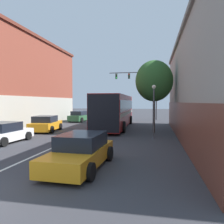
# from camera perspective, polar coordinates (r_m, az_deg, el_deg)

# --- Properties ---
(lane_center_line) EXTENTS (0.14, 44.86, 0.01)m
(lane_center_line) POSITION_cam_1_polar(r_m,az_deg,el_deg) (21.64, -4.40, -4.39)
(lane_center_line) COLOR silver
(lane_center_line) RESTS_ON ground_plane
(bus) EXTENTS (3.16, 11.88, 3.32)m
(bus) POSITION_cam_1_polar(r_m,az_deg,el_deg) (22.49, 0.78, 0.64)
(bus) COLOR maroon
(bus) RESTS_ON ground_plane
(hatchback_foreground) EXTENTS (2.11, 4.35, 1.35)m
(hatchback_foreground) POSITION_cam_1_polar(r_m,az_deg,el_deg) (9.09, -8.18, -10.16)
(hatchback_foreground) COLOR orange
(hatchback_foreground) RESTS_ON ground_plane
(parked_car_left_near) EXTENTS (2.18, 4.41, 1.43)m
(parked_car_left_near) POSITION_cam_1_polar(r_m,az_deg,el_deg) (29.82, -8.42, -1.17)
(parked_car_left_near) COLOR #285633
(parked_car_left_near) RESTS_ON ground_plane
(parked_car_left_mid) EXTENTS (2.52, 4.17, 1.42)m
(parked_car_left_mid) POSITION_cam_1_polar(r_m,az_deg,el_deg) (20.56, -16.92, -3.00)
(parked_car_left_mid) COLOR orange
(parked_car_left_mid) RESTS_ON ground_plane
(parked_car_left_far) EXTENTS (2.27, 3.92, 1.33)m
(parked_car_left_far) POSITION_cam_1_polar(r_m,az_deg,el_deg) (15.95, -26.51, -4.93)
(parked_car_left_far) COLOR silver
(parked_car_left_far) RESTS_ON ground_plane
(traffic_signal_gantry) EXTENTS (7.20, 0.36, 7.40)m
(traffic_signal_gantry) POSITION_cam_1_polar(r_m,az_deg,el_deg) (33.28, 7.68, 7.41)
(traffic_signal_gantry) COLOR #333338
(traffic_signal_gantry) RESTS_ON ground_plane
(street_lamp) EXTENTS (0.29, 0.29, 3.87)m
(street_lamp) POSITION_cam_1_polar(r_m,az_deg,el_deg) (15.89, 10.84, 0.62)
(street_lamp) COLOR #47474C
(street_lamp) RESTS_ON ground_plane
(street_tree_near) EXTENTS (3.18, 2.87, 6.20)m
(street_tree_near) POSITION_cam_1_polar(r_m,az_deg,el_deg) (19.17, 10.95, 7.95)
(street_tree_near) COLOR #3D2D1E
(street_tree_near) RESTS_ON ground_plane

